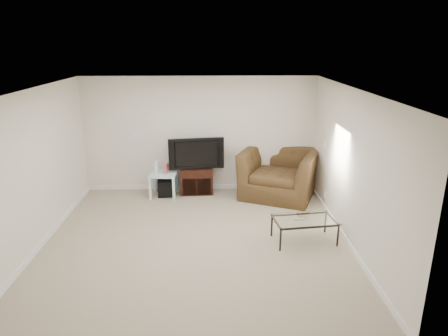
{
  "coord_description": "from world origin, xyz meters",
  "views": [
    {
      "loc": [
        0.33,
        -5.98,
        3.19
      ],
      "look_at": [
        0.5,
        1.2,
        0.9
      ],
      "focal_mm": 32.0,
      "sensor_mm": 36.0,
      "label": 1
    }
  ],
  "objects_px": {
    "television": "(196,152)",
    "side_table": "(164,184)",
    "recliner": "(279,166)",
    "tv_stand": "(196,180)",
    "coffee_table": "(304,230)",
    "subwoofer": "(166,187)"
  },
  "relations": [
    {
      "from": "recliner",
      "to": "coffee_table",
      "type": "relative_size",
      "value": 1.47
    },
    {
      "from": "side_table",
      "to": "subwoofer",
      "type": "height_order",
      "value": "side_table"
    },
    {
      "from": "television",
      "to": "recliner",
      "type": "height_order",
      "value": "recliner"
    },
    {
      "from": "television",
      "to": "subwoofer",
      "type": "relative_size",
      "value": 3.18
    },
    {
      "from": "television",
      "to": "subwoofer",
      "type": "height_order",
      "value": "television"
    },
    {
      "from": "television",
      "to": "recliner",
      "type": "distance_m",
      "value": 1.8
    },
    {
      "from": "tv_stand",
      "to": "coffee_table",
      "type": "height_order",
      "value": "tv_stand"
    },
    {
      "from": "side_table",
      "to": "recliner",
      "type": "bearing_deg",
      "value": -0.7
    },
    {
      "from": "television",
      "to": "coffee_table",
      "type": "distance_m",
      "value": 3.04
    },
    {
      "from": "recliner",
      "to": "tv_stand",
      "type": "bearing_deg",
      "value": -164.53
    },
    {
      "from": "tv_stand",
      "to": "recliner",
      "type": "height_order",
      "value": "recliner"
    },
    {
      "from": "subwoofer",
      "to": "side_table",
      "type": "bearing_deg",
      "value": -149.61
    },
    {
      "from": "television",
      "to": "coffee_table",
      "type": "relative_size",
      "value": 1.06
    },
    {
      "from": "tv_stand",
      "to": "coffee_table",
      "type": "bearing_deg",
      "value": -54.23
    },
    {
      "from": "subwoofer",
      "to": "coffee_table",
      "type": "height_order",
      "value": "coffee_table"
    },
    {
      "from": "recliner",
      "to": "television",
      "type": "bearing_deg",
      "value": -163.61
    },
    {
      "from": "television",
      "to": "recliner",
      "type": "xyz_separation_m",
      "value": [
        1.77,
        -0.2,
        -0.26
      ]
    },
    {
      "from": "television",
      "to": "side_table",
      "type": "xyz_separation_m",
      "value": [
        -0.69,
        -0.17,
        -0.66
      ]
    },
    {
      "from": "side_table",
      "to": "subwoofer",
      "type": "xyz_separation_m",
      "value": [
        0.03,
        0.02,
        -0.08
      ]
    },
    {
      "from": "television",
      "to": "side_table",
      "type": "bearing_deg",
      "value": -174.07
    },
    {
      "from": "side_table",
      "to": "subwoofer",
      "type": "relative_size",
      "value": 1.6
    },
    {
      "from": "recliner",
      "to": "coffee_table",
      "type": "height_order",
      "value": "recliner"
    }
  ]
}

